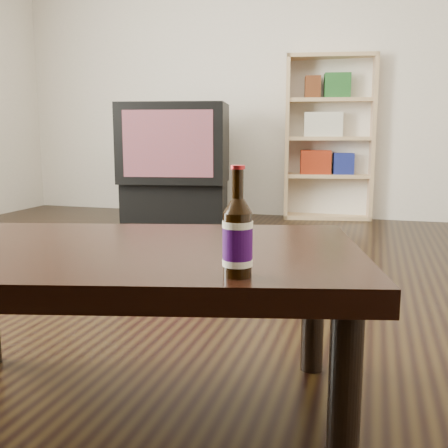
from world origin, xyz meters
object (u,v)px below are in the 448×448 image
(beer_bottle, at_px, (238,238))
(tv_stand, at_px, (175,202))
(bookshelf, at_px, (327,135))
(coffee_table, at_px, (126,269))
(tv, at_px, (174,143))

(beer_bottle, bearing_deg, tv_stand, 113.56)
(bookshelf, height_order, coffee_table, bookshelf)
(tv_stand, bearing_deg, coffee_table, -81.35)
(tv, xyz_separation_m, bookshelf, (1.25, 0.67, 0.07))
(bookshelf, distance_m, beer_bottle, 3.95)
(bookshelf, bearing_deg, tv, -161.59)
(beer_bottle, bearing_deg, coffee_table, 151.25)
(bookshelf, bearing_deg, beer_bottle, -97.29)
(tv_stand, relative_size, beer_bottle, 3.77)
(tv, relative_size, bookshelf, 0.68)
(bookshelf, bearing_deg, tv_stand, -161.65)
(tv, xyz_separation_m, beer_bottle, (1.42, -3.27, -0.14))
(tv_stand, distance_m, tv, 0.52)
(coffee_table, relative_size, beer_bottle, 5.91)
(coffee_table, distance_m, beer_bottle, 0.44)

